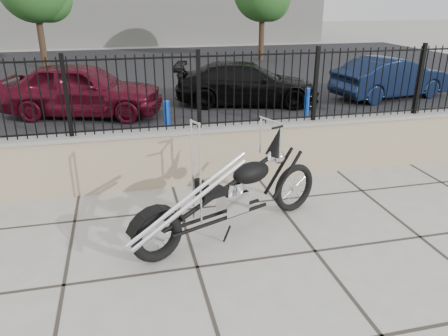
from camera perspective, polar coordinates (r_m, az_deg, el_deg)
name	(u,v)px	position (r m, az deg, el deg)	size (l,w,h in m)	color
ground_plane	(315,251)	(5.68, 11.83, -10.60)	(90.00, 90.00, 0.00)	#99968E
parking_lot	(179,78)	(17.20, -5.87, 11.67)	(30.00, 30.00, 0.00)	black
retaining_wall	(257,150)	(7.57, 4.33, 2.31)	(14.00, 0.36, 0.96)	gray
iron_fence	(259,88)	(7.29, 4.57, 10.35)	(14.00, 0.08, 1.20)	black
chopper_motorcycle	(229,177)	(5.55, 0.71, -1.12)	(2.80, 0.49, 1.68)	black
car_red	(82,89)	(12.05, -18.03, 9.75)	(1.65, 4.09, 1.39)	#4D0B1A
car_black	(247,83)	(12.80, 3.01, 10.98)	(1.67, 4.12, 1.20)	black
car_blue	(391,78)	(14.52, 21.02, 10.96)	(1.31, 3.74, 1.23)	#0E1934
bollard_a	(168,126)	(8.92, -7.38, 5.46)	(0.12, 0.12, 1.03)	blue
bollard_b	(306,108)	(10.60, 10.72, 7.68)	(0.11, 0.11, 0.96)	#0B56AE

